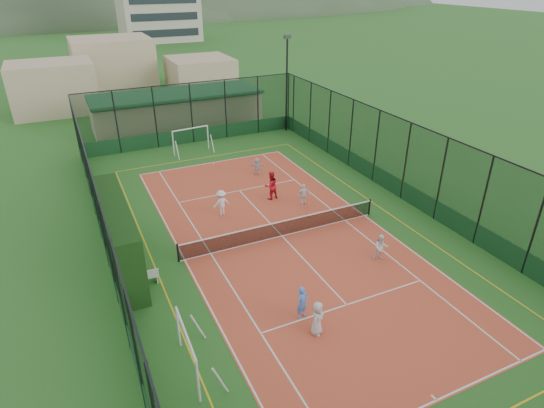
{
  "coord_description": "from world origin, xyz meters",
  "views": [
    {
      "loc": [
        -9.6,
        -19.16,
        13.03
      ],
      "look_at": [
        0.15,
        1.63,
        1.2
      ],
      "focal_mm": 30.0,
      "sensor_mm": 36.0,
      "label": 1
    }
  ],
  "objects_px": {
    "child_near_left": "(317,318)",
    "clubhouse": "(177,110)",
    "floodlight_ne": "(287,85)",
    "child_near_right": "(381,247)",
    "futsal_goal_far": "(191,140)",
    "child_near_mid": "(302,302)",
    "child_far_back": "(257,166)",
    "child_far_right": "(304,195)",
    "futsal_goal_near": "(187,352)",
    "coach": "(271,185)",
    "white_bench": "(142,277)",
    "child_far_left": "(221,203)"
  },
  "relations": [
    {
      "from": "child_near_left",
      "to": "floodlight_ne",
      "type": "bearing_deg",
      "value": 26.13
    },
    {
      "from": "floodlight_ne",
      "to": "coach",
      "type": "height_order",
      "value": "floodlight_ne"
    },
    {
      "from": "floodlight_ne",
      "to": "child_near_right",
      "type": "relative_size",
      "value": 5.84
    },
    {
      "from": "futsal_goal_near",
      "to": "coach",
      "type": "distance_m",
      "value": 14.43
    },
    {
      "from": "child_far_right",
      "to": "coach",
      "type": "xyz_separation_m",
      "value": [
        -1.47,
        1.63,
        0.22
      ]
    },
    {
      "from": "futsal_goal_far",
      "to": "child_near_right",
      "type": "relative_size",
      "value": 2.16
    },
    {
      "from": "child_far_back",
      "to": "coach",
      "type": "bearing_deg",
      "value": 97.14
    },
    {
      "from": "child_near_left",
      "to": "child_far_left",
      "type": "height_order",
      "value": "child_far_left"
    },
    {
      "from": "white_bench",
      "to": "futsal_goal_far",
      "type": "relative_size",
      "value": 0.5
    },
    {
      "from": "child_near_mid",
      "to": "child_far_left",
      "type": "distance_m",
      "value": 10.0
    },
    {
      "from": "child_far_back",
      "to": "clubhouse",
      "type": "bearing_deg",
      "value": -62.87
    },
    {
      "from": "child_near_right",
      "to": "child_far_left",
      "type": "bearing_deg",
      "value": 148.81
    },
    {
      "from": "futsal_goal_far",
      "to": "coach",
      "type": "bearing_deg",
      "value": -84.44
    },
    {
      "from": "child_near_mid",
      "to": "child_far_left",
      "type": "relative_size",
      "value": 0.97
    },
    {
      "from": "futsal_goal_far",
      "to": "child_near_mid",
      "type": "bearing_deg",
      "value": -100.29
    },
    {
      "from": "white_bench",
      "to": "futsal_goal_far",
      "type": "distance_m",
      "value": 17.37
    },
    {
      "from": "child_near_mid",
      "to": "coach",
      "type": "relative_size",
      "value": 0.83
    },
    {
      "from": "futsal_goal_near",
      "to": "child_near_mid",
      "type": "relative_size",
      "value": 1.91
    },
    {
      "from": "futsal_goal_far",
      "to": "child_near_left",
      "type": "distance_m",
      "value": 22.12
    },
    {
      "from": "child_near_left",
      "to": "child_near_mid",
      "type": "bearing_deg",
      "value": 54.53
    },
    {
      "from": "floodlight_ne",
      "to": "clubhouse",
      "type": "xyz_separation_m",
      "value": [
        -8.6,
        5.4,
        -2.55
      ]
    },
    {
      "from": "futsal_goal_near",
      "to": "futsal_goal_far",
      "type": "bearing_deg",
      "value": -14.89
    },
    {
      "from": "coach",
      "to": "white_bench",
      "type": "bearing_deg",
      "value": 22.98
    },
    {
      "from": "child_far_right",
      "to": "coach",
      "type": "relative_size",
      "value": 0.76
    },
    {
      "from": "white_bench",
      "to": "child_near_right",
      "type": "height_order",
      "value": "child_near_right"
    },
    {
      "from": "floodlight_ne",
      "to": "white_bench",
      "type": "distance_m",
      "value": 24.44
    },
    {
      "from": "futsal_goal_near",
      "to": "child_near_right",
      "type": "bearing_deg",
      "value": -73.06
    },
    {
      "from": "floodlight_ne",
      "to": "child_near_mid",
      "type": "relative_size",
      "value": 5.39
    },
    {
      "from": "child_near_left",
      "to": "child_near_right",
      "type": "distance_m",
      "value": 6.41
    },
    {
      "from": "futsal_goal_near",
      "to": "child_near_mid",
      "type": "bearing_deg",
      "value": -79.16
    },
    {
      "from": "child_near_left",
      "to": "child_far_left",
      "type": "bearing_deg",
      "value": 50.64
    },
    {
      "from": "floodlight_ne",
      "to": "child_far_back",
      "type": "height_order",
      "value": "floodlight_ne"
    },
    {
      "from": "floodlight_ne",
      "to": "child_near_left",
      "type": "relative_size",
      "value": 5.46
    },
    {
      "from": "child_far_back",
      "to": "coach",
      "type": "xyz_separation_m",
      "value": [
        -0.77,
        -4.0,
        0.31
      ]
    },
    {
      "from": "child_near_left",
      "to": "clubhouse",
      "type": "bearing_deg",
      "value": 46.13
    },
    {
      "from": "floodlight_ne",
      "to": "coach",
      "type": "relative_size",
      "value": 4.5
    },
    {
      "from": "white_bench",
      "to": "child_near_right",
      "type": "distance_m",
      "value": 11.67
    },
    {
      "from": "clubhouse",
      "to": "child_far_right",
      "type": "distance_m",
      "value": 19.41
    },
    {
      "from": "child_near_left",
      "to": "child_far_right",
      "type": "bearing_deg",
      "value": 24.21
    },
    {
      "from": "child_near_left",
      "to": "coach",
      "type": "height_order",
      "value": "coach"
    },
    {
      "from": "clubhouse",
      "to": "child_far_right",
      "type": "xyz_separation_m",
      "value": [
        2.88,
        -19.18,
        -0.87
      ]
    },
    {
      "from": "floodlight_ne",
      "to": "clubhouse",
      "type": "height_order",
      "value": "floodlight_ne"
    },
    {
      "from": "futsal_goal_near",
      "to": "white_bench",
      "type": "bearing_deg",
      "value": 6.76
    },
    {
      "from": "child_near_mid",
      "to": "child_near_right",
      "type": "relative_size",
      "value": 1.08
    },
    {
      "from": "child_near_mid",
      "to": "child_far_left",
      "type": "bearing_deg",
      "value": 69.08
    },
    {
      "from": "coach",
      "to": "child_far_right",
      "type": "bearing_deg",
      "value": 123.59
    },
    {
      "from": "child_far_left",
      "to": "child_near_left",
      "type": "bearing_deg",
      "value": 86.39
    },
    {
      "from": "clubhouse",
      "to": "child_near_right",
      "type": "relative_size",
      "value": 10.75
    },
    {
      "from": "clubhouse",
      "to": "child_near_right",
      "type": "height_order",
      "value": "clubhouse"
    },
    {
      "from": "child_near_right",
      "to": "futsal_goal_near",
      "type": "bearing_deg",
      "value": -141.38
    }
  ]
}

